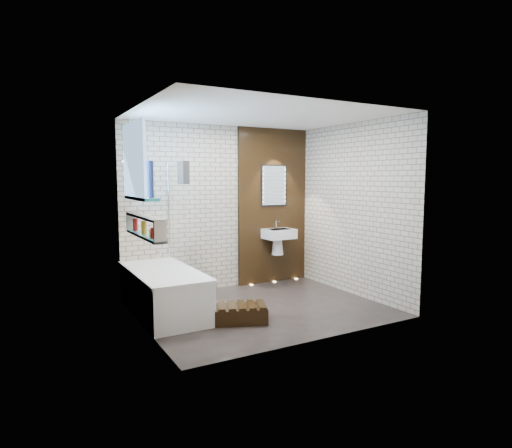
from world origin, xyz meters
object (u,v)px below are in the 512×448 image
led_mirror (274,186)px  walnut_step (231,314)px  bath_screen (177,213)px  bathtub (164,292)px  washbasin (279,237)px

led_mirror → walnut_step: size_ratio=0.80×
led_mirror → bath_screen: bearing=-169.3°
bathtub → led_mirror: bearing=19.8°
washbasin → led_mirror: led_mirror is taller
bath_screen → walnut_step: bath_screen is taller
washbasin → bath_screen: bearing=-174.2°
led_mirror → bathtub: bearing=-160.2°
led_mirror → walnut_step: 2.68m
walnut_step → bath_screen: bearing=102.8°
led_mirror → walnut_step: (-1.55, -1.53, -1.55)m
bathtub → walnut_step: size_ratio=2.00×
bathtub → bath_screen: 1.14m
washbasin → walnut_step: washbasin is taller
bathtub → bath_screen: (0.35, 0.44, 0.99)m
bathtub → washbasin: (2.17, 0.62, 0.50)m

